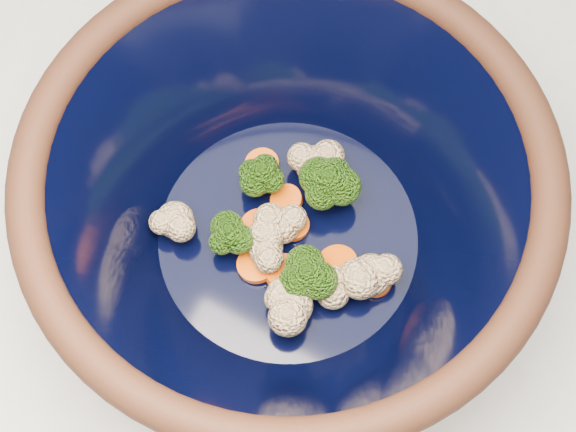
% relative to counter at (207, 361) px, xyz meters
% --- Properties ---
extents(ground, '(3.00, 3.00, 0.00)m').
position_rel_counter_xyz_m(ground, '(0.00, 0.00, -0.45)').
color(ground, '#9E7A54').
rests_on(ground, ground).
extents(counter, '(1.20, 1.20, 0.90)m').
position_rel_counter_xyz_m(counter, '(0.00, 0.00, 0.00)').
color(counter, silver).
rests_on(counter, ground).
extents(mixing_bowl, '(0.46, 0.46, 0.17)m').
position_rel_counter_xyz_m(mixing_bowl, '(0.10, 0.05, 0.54)').
color(mixing_bowl, black).
rests_on(mixing_bowl, counter).
extents(vegetable_pile, '(0.19, 0.15, 0.06)m').
position_rel_counter_xyz_m(vegetable_pile, '(0.11, 0.05, 0.51)').
color(vegetable_pile, '#608442').
rests_on(vegetable_pile, mixing_bowl).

